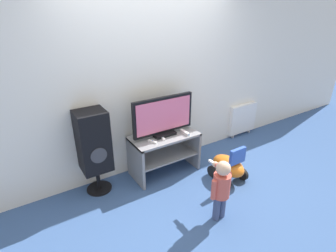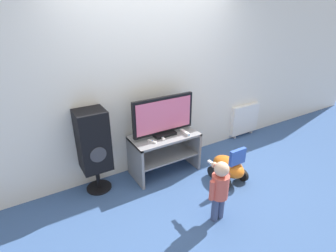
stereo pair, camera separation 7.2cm
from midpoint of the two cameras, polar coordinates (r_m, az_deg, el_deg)
ground_plane at (r=3.72m, az=0.65°, el=-11.47°), size 16.00×16.00×0.00m
wall_back at (r=3.60m, az=-4.19°, el=10.24°), size 10.00×0.06×2.60m
tv_stand at (r=3.69m, az=-1.37°, el=-4.92°), size 0.94×0.48×0.58m
television at (r=3.50m, az=-1.63°, el=2.01°), size 0.89×0.20×0.54m
game_console at (r=3.63m, az=3.13°, el=-1.43°), size 0.04×0.18×0.04m
remote_primary at (r=3.41m, az=-4.02°, el=-3.41°), size 0.09×0.13×0.03m
remote_secondary at (r=3.49m, az=-1.74°, el=-2.61°), size 0.07×0.13×0.03m
child at (r=2.93m, az=10.76°, el=-12.58°), size 0.28×0.43×0.73m
speaker_tower at (r=3.30m, az=-16.55°, el=-3.50°), size 0.36×0.34×1.09m
ride_on_toy at (r=3.71m, az=12.51°, el=-8.46°), size 0.35×0.51×0.53m
radiator at (r=4.96m, az=15.52°, el=1.55°), size 0.61×0.08×0.60m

